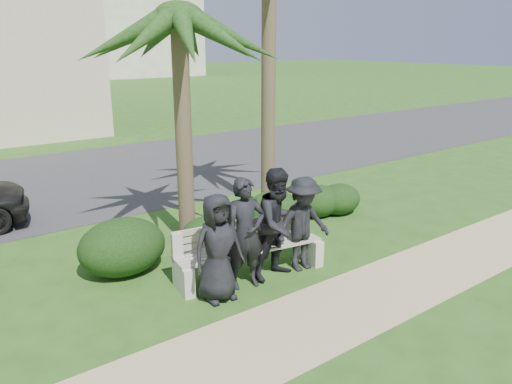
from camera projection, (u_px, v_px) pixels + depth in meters
ground at (254, 271)px, 8.67m from camera, size 160.00×160.00×0.00m
footpath at (328, 315)px, 7.29m from camera, size 30.00×1.60×0.01m
asphalt_street at (94, 176)px, 14.80m from camera, size 160.00×8.00×0.01m
park_bench at (249, 253)px, 8.43m from camera, size 2.68×0.99×0.91m
man_a at (218, 248)px, 7.53m from camera, size 0.85×0.58×1.69m
man_b at (245, 233)px, 7.91m from camera, size 0.74×0.57×1.82m
man_c at (279, 223)px, 8.25m from camera, size 0.98×0.79×1.89m
man_d at (303, 224)px, 8.55m from camera, size 1.12×0.70×1.66m
hedge_b at (122, 245)px, 8.53m from camera, size 1.51×1.25×0.98m
hedge_c at (207, 233)px, 9.50m from camera, size 1.03×0.85×0.67m
hedge_d at (273, 209)px, 10.62m from camera, size 1.26×1.04×0.82m
hedge_e at (318, 200)px, 11.38m from camera, size 1.12×0.93×0.73m
hedge_f at (339, 198)px, 11.55m from camera, size 1.09×0.90×0.71m
palm_left at (179, 20)px, 8.90m from camera, size 3.00×3.00×5.17m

